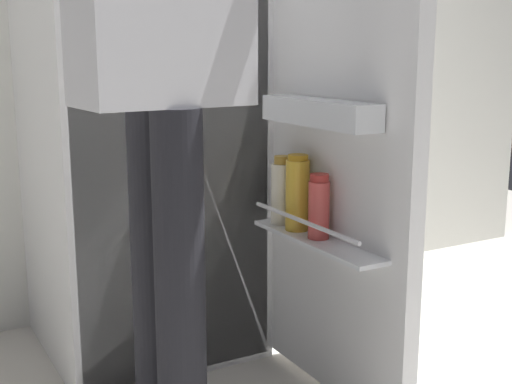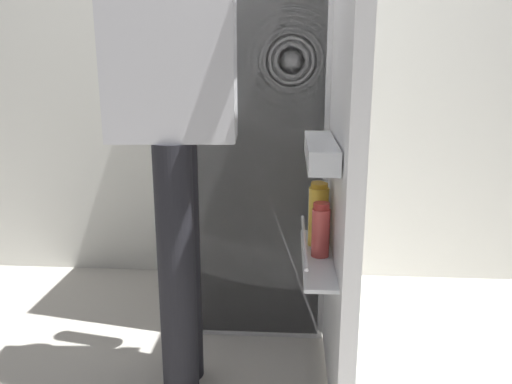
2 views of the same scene
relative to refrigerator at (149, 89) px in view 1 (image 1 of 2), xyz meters
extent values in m
cube|color=white|center=(-0.03, 0.05, 0.00)|extent=(0.66, 0.66, 1.77)
cube|color=white|center=(-0.03, -0.27, 0.00)|extent=(0.62, 0.01, 1.73)
cube|color=white|center=(-0.03, -0.23, 0.06)|extent=(0.58, 0.09, 0.01)
cube|color=white|center=(0.33, -0.60, 0.02)|extent=(0.05, 0.64, 1.74)
cube|color=white|center=(0.25, -0.60, -0.40)|extent=(0.10, 0.52, 0.01)
cylinder|color=silver|center=(0.21, -0.60, -0.33)|extent=(0.01, 0.50, 0.01)
cube|color=white|center=(0.25, -0.60, -0.04)|extent=(0.09, 0.44, 0.07)
cylinder|color=gold|center=(0.26, -0.49, -0.29)|extent=(0.07, 0.07, 0.21)
cylinder|color=#BC8419|center=(0.26, -0.49, -0.18)|extent=(0.06, 0.06, 0.02)
cylinder|color=#DB4C47|center=(0.26, -0.60, -0.31)|extent=(0.06, 0.06, 0.16)
cylinder|color=#B22D28|center=(0.26, -0.60, -0.22)|extent=(0.05, 0.05, 0.02)
cylinder|color=#EDE5CC|center=(0.26, -0.40, -0.30)|extent=(0.06, 0.06, 0.18)
cylinder|color=#B78933|center=(0.26, -0.40, -0.20)|extent=(0.05, 0.05, 0.02)
cylinder|color=#4C7F3D|center=(-0.05, -0.23, 0.12)|extent=(0.08, 0.08, 0.10)
cylinder|color=black|center=(-0.21, -0.56, -0.44)|extent=(0.12, 0.12, 0.88)
cylinder|color=black|center=(-0.20, -0.70, -0.44)|extent=(0.12, 0.12, 0.88)
camera|label=1|loc=(-0.79, -2.12, 0.13)|focal=48.03mm
camera|label=2|loc=(0.16, -2.18, 0.24)|focal=35.52mm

